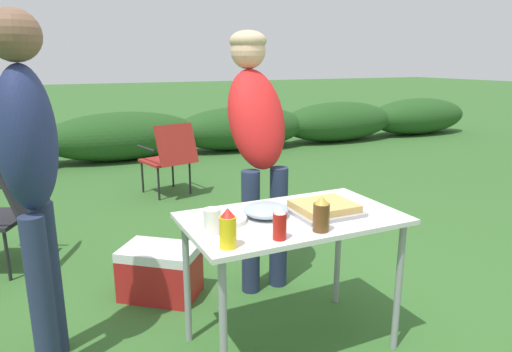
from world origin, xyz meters
TOP-DOWN VIEW (x-y plane):
  - ground_plane at (0.00, 0.00)m, footprint 60.00×60.00m
  - shrub_hedge at (0.00, 5.25)m, footprint 14.40×0.90m
  - folding_table at (0.00, 0.00)m, footprint 1.10×0.64m
  - food_tray at (0.17, -0.03)m, footprint 0.34×0.30m
  - plate_stack at (-0.34, 0.06)m, footprint 0.21×0.21m
  - mixing_bowl at (-0.12, 0.05)m, footprint 0.23×0.23m
  - paper_cup_stack at (-0.45, -0.05)m, footprint 0.08×0.08m
  - ketchup_bottle at (-0.20, -0.24)m, footprint 0.06×0.06m
  - beer_bottle at (0.02, -0.24)m, footprint 0.08×0.08m
  - mustard_bottle at (-0.45, -0.23)m, footprint 0.07×0.07m
  - standing_person_with_beanie at (0.16, 0.76)m, footprint 0.38×0.51m
  - standing_person_in_red_jacket at (-1.18, 0.37)m, footprint 0.33×0.40m
  - camp_chair_green_behind_table at (0.16, 3.06)m, footprint 0.60×0.68m
  - camp_chair_near_hedge at (-1.42, 1.71)m, footprint 0.73×0.67m
  - cooler_box at (-0.51, 0.82)m, footprint 0.58×0.55m

SIDE VIEW (x-z plane):
  - ground_plane at x=0.00m, z-range 0.00..0.00m
  - cooler_box at x=-0.51m, z-range 0.00..0.34m
  - shrub_hedge at x=0.00m, z-range 0.00..0.74m
  - camp_chair_green_behind_table at x=0.16m, z-range 0.05..0.88m
  - camp_chair_near_hedge at x=-1.42m, z-range 0.05..0.88m
  - folding_table at x=0.00m, z-range 0.29..1.03m
  - plate_stack at x=-0.34m, z-range 0.74..0.77m
  - food_tray at x=0.17m, z-range 0.74..0.79m
  - mixing_bowl at x=-0.12m, z-range 0.74..0.81m
  - paper_cup_stack at x=-0.45m, z-range 0.74..0.86m
  - ketchup_bottle at x=-0.20m, z-range 0.74..0.89m
  - beer_bottle at x=0.02m, z-range 0.74..0.90m
  - mustard_bottle at x=-0.45m, z-range 0.74..0.91m
  - standing_person_in_red_jacket at x=-1.18m, z-range 0.19..1.92m
  - standing_person_with_beanie at x=0.16m, z-range 0.22..1.92m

